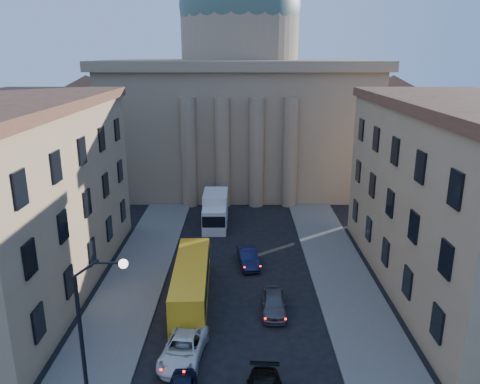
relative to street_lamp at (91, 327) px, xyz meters
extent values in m
cube|color=#5C5A54|center=(-1.53, 10.00, -5.21)|extent=(5.00, 60.00, 0.15)
cube|color=#5C5A54|center=(15.47, 10.00, -5.21)|extent=(5.00, 60.00, 0.15)
cube|color=#8A7154|center=(6.97, 48.00, 2.71)|extent=(34.00, 26.00, 16.00)
cube|color=#8A7154|center=(6.97, 48.00, 11.11)|extent=(35.50, 27.50, 1.20)
cylinder|color=#8A7154|center=(6.97, 48.00, 14.71)|extent=(16.00, 16.00, 8.00)
sphere|color=#425A4F|center=(6.97, 48.00, 18.71)|extent=(16.40, 16.40, 16.40)
cube|color=#8A7154|center=(-14.03, 46.00, 0.21)|extent=(13.00, 13.00, 11.00)
cone|color=#532D23|center=(-14.03, 46.00, 7.71)|extent=(26.02, 26.02, 4.00)
cube|color=#8A7154|center=(27.97, 46.00, 0.21)|extent=(13.00, 13.00, 11.00)
cone|color=#532D23|center=(27.97, 46.00, 7.71)|extent=(26.02, 26.02, 4.00)
cylinder|color=#8A7154|center=(0.97, 34.80, 1.21)|extent=(1.80, 1.80, 13.00)
cylinder|color=#8A7154|center=(4.97, 34.80, 1.21)|extent=(1.80, 1.80, 13.00)
cylinder|color=#8A7154|center=(8.97, 34.80, 1.21)|extent=(1.80, 1.80, 13.00)
cylinder|color=#8A7154|center=(12.97, 34.80, 1.21)|extent=(1.80, 1.80, 13.00)
cube|color=tan|center=(-10.03, 14.00, 1.71)|extent=(11.00, 26.00, 14.00)
cube|color=tan|center=(23.97, 14.00, 1.71)|extent=(11.00, 26.00, 14.00)
cube|color=#532D23|center=(23.97, 14.00, 9.01)|extent=(11.60, 26.60, 0.80)
cylinder|color=black|center=(-0.53, 0.00, -1.29)|extent=(0.20, 0.20, 8.00)
cylinder|color=black|center=(0.02, 0.00, 3.06)|extent=(1.30, 0.12, 0.96)
cylinder|color=black|center=(1.02, 0.00, 3.36)|extent=(1.30, 0.12, 0.12)
sphere|color=white|center=(1.77, 0.00, 3.31)|extent=(0.44, 0.44, 0.44)
imported|color=silver|center=(3.66, 4.87, -4.58)|extent=(2.94, 5.32, 1.41)
imported|color=#4D4D52|center=(9.50, 10.19, -4.56)|extent=(1.85, 4.33, 1.46)
imported|color=black|center=(7.77, 18.01, -4.57)|extent=(2.09, 4.53, 1.44)
cube|color=gold|center=(3.47, 11.71, -3.81)|extent=(2.75, 10.55, 2.95)
cube|color=black|center=(3.47, 11.71, -3.33)|extent=(2.79, 9.98, 1.05)
cylinder|color=black|center=(2.65, 7.88, -4.81)|extent=(0.32, 0.96, 0.95)
cylinder|color=black|center=(4.55, 7.94, -4.81)|extent=(0.32, 0.96, 0.95)
cylinder|color=black|center=(2.38, 15.48, -4.81)|extent=(0.32, 0.96, 0.95)
cylinder|color=black|center=(4.28, 15.55, -4.81)|extent=(0.32, 0.96, 0.95)
cube|color=silver|center=(4.40, 25.78, -4.01)|extent=(2.45, 2.55, 2.55)
cube|color=black|center=(4.41, 24.56, -3.69)|extent=(2.34, 0.13, 1.17)
cube|color=silver|center=(4.40, 28.64, -3.43)|extent=(2.56, 4.47, 3.29)
cylinder|color=black|center=(3.34, 25.35, -4.81)|extent=(0.30, 0.96, 0.96)
cylinder|color=black|center=(5.47, 25.35, -4.81)|extent=(0.30, 0.96, 0.96)
cylinder|color=black|center=(3.33, 29.60, -4.81)|extent=(0.30, 0.96, 0.96)
cylinder|color=black|center=(5.46, 29.60, -4.81)|extent=(0.30, 0.96, 0.96)
camera|label=1|loc=(7.15, -19.52, 12.54)|focal=35.00mm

